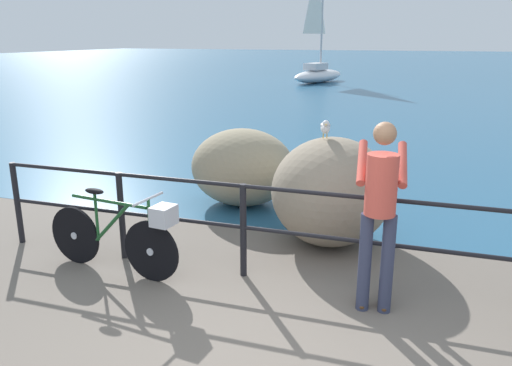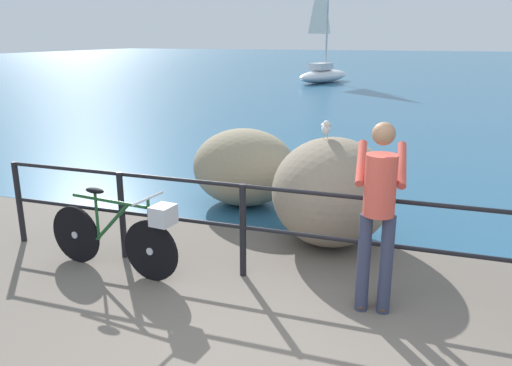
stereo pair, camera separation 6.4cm
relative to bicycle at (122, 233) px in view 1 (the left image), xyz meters
name	(u,v)px [view 1 (the left image)]	position (x,y,z in m)	size (l,w,h in m)	color
ground_plane	(404,97)	(1.97, 18.64, -0.51)	(120.00, 120.00, 0.10)	#6B6056
sea_surface	(420,64)	(1.97, 46.74, -0.46)	(120.00, 90.00, 0.01)	#285B7F
promenade_railing	(312,227)	(1.97, 0.37, 0.17)	(7.42, 0.07, 1.02)	black
bicycle	(122,233)	(0.00, 0.00, 0.00)	(1.69, 0.48, 0.92)	black
person_at_railing	(380,209)	(2.63, 0.09, 0.53)	(0.49, 0.66, 1.78)	#333851
breakwater_boulder_main	(331,191)	(1.93, 1.59, 0.19)	(1.45, 1.58, 1.32)	gray
breakwater_boulder_left	(243,167)	(0.39, 2.68, 0.11)	(1.56, 1.39, 1.16)	gray
seagull	(325,127)	(1.84, 1.54, 0.99)	(0.17, 0.34, 0.23)	gold
sailboat	(318,70)	(-2.92, 23.99, 0.24)	(2.68, 4.58, 6.16)	white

